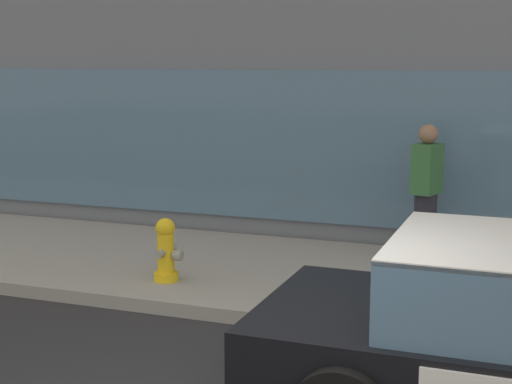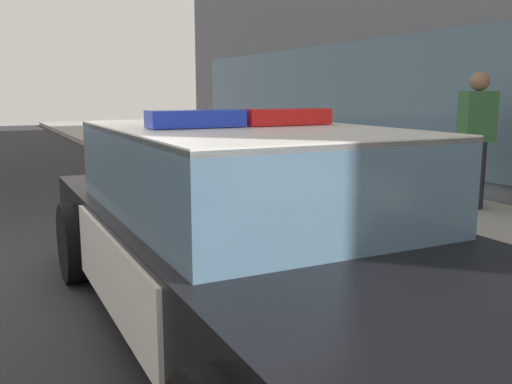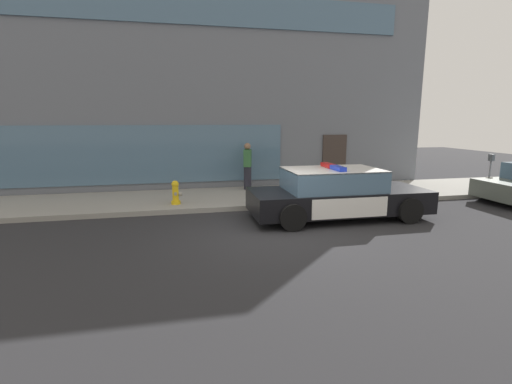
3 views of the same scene
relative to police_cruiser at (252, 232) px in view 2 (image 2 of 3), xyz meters
The scene contains 5 objects.
ground 2.45m from the police_cruiser, 153.04° to the right, with size 48.00×48.00×0.00m, color #262628.
sidewalk 3.68m from the police_cruiser, 125.35° to the left, with size 48.00×3.25×0.15m, color gray.
police_cruiser is the anchor object (origin of this frame).
fire_hydrant 4.80m from the police_cruiser, 154.69° to the left, with size 0.34×0.39×0.73m.
pedestrian_on_sidewalk 4.35m from the police_cruiser, 113.26° to the left, with size 0.37×0.46×1.71m.
Camera 2 is at (5.36, -0.56, 1.61)m, focal length 39.14 mm.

